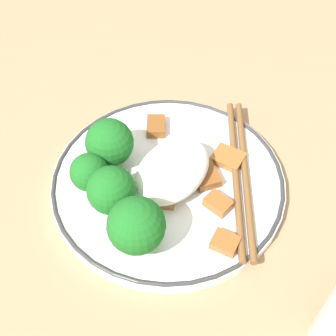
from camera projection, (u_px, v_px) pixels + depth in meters
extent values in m
plane|color=#9E7A56|center=(168.00, 186.00, 0.54)|extent=(3.00, 3.00, 0.00)
cylinder|color=white|center=(168.00, 183.00, 0.54)|extent=(0.27, 0.27, 0.01)
torus|color=#333333|center=(168.00, 179.00, 0.53)|extent=(0.26, 0.26, 0.01)
ellipsoid|color=white|center=(175.00, 168.00, 0.52)|extent=(0.10, 0.07, 0.04)
cylinder|color=#72AD4C|center=(112.00, 159.00, 0.54)|extent=(0.02, 0.02, 0.01)
sphere|color=#19601E|center=(109.00, 142.00, 0.52)|extent=(0.05, 0.05, 0.05)
cylinder|color=#72AD4C|center=(92.00, 185.00, 0.52)|extent=(0.01, 0.01, 0.01)
sphere|color=#19601E|center=(89.00, 172.00, 0.50)|extent=(0.04, 0.04, 0.04)
cylinder|color=#72AD4C|center=(114.00, 205.00, 0.50)|extent=(0.01, 0.01, 0.02)
sphere|color=#19601E|center=(111.00, 190.00, 0.48)|extent=(0.05, 0.05, 0.05)
cylinder|color=#72AD4C|center=(138.00, 241.00, 0.47)|extent=(0.01, 0.01, 0.02)
sphere|color=#19601E|center=(136.00, 225.00, 0.45)|extent=(0.06, 0.06, 0.06)
cube|color=brown|center=(156.00, 126.00, 0.58)|extent=(0.04, 0.04, 0.01)
cube|color=brown|center=(217.00, 205.00, 0.50)|extent=(0.02, 0.03, 0.01)
cube|color=brown|center=(179.00, 154.00, 0.55)|extent=(0.04, 0.04, 0.01)
cube|color=#995B28|center=(228.00, 158.00, 0.55)|extent=(0.03, 0.04, 0.01)
cube|color=brown|center=(225.00, 243.00, 0.47)|extent=(0.03, 0.03, 0.01)
cube|color=brown|center=(205.00, 175.00, 0.53)|extent=(0.04, 0.05, 0.01)
cube|color=#9E6633|center=(162.00, 197.00, 0.51)|extent=(0.04, 0.04, 0.01)
cylinder|color=brown|center=(245.00, 174.00, 0.53)|extent=(0.19, 0.13, 0.01)
cylinder|color=brown|center=(235.00, 173.00, 0.53)|extent=(0.19, 0.13, 0.01)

